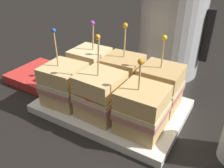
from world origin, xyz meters
TOP-DOWN VIEW (x-y plane):
  - ground_plane at (0.00, 0.00)m, footprint 6.00×6.00m
  - serving_platter at (0.00, 0.00)m, footprint 0.32×0.22m
  - sandwich_front_left at (-0.09, -0.05)m, footprint 0.09×0.09m
  - sandwich_front_center at (-0.00, -0.05)m, footprint 0.09×0.09m
  - sandwich_front_right at (0.10, -0.05)m, footprint 0.09×0.09m
  - sandwich_back_left at (-0.09, 0.05)m, footprint 0.09×0.09m
  - sandwich_back_center at (0.00, 0.05)m, footprint 0.09×0.09m
  - sandwich_back_right at (0.09, 0.04)m, footprint 0.09×0.09m
  - kettle_steel at (0.04, 0.26)m, footprint 0.20×0.18m
  - napkin_stack at (-0.25, 0.02)m, footprint 0.14×0.14m

SIDE VIEW (x-z plane):
  - ground_plane at x=0.00m, z-range 0.00..0.00m
  - serving_platter at x=0.00m, z-range 0.00..0.02m
  - napkin_stack at x=-0.25m, z-range 0.00..0.02m
  - sandwich_front_left at x=-0.09m, z-range -0.02..0.15m
  - sandwich_front_right at x=0.10m, z-range -0.01..0.14m
  - sandwich_back_right at x=0.09m, z-range -0.02..0.15m
  - sandwich_front_center at x=0.00m, z-range -0.02..0.15m
  - sandwich_back_center at x=0.00m, z-range -0.02..0.15m
  - sandwich_back_left at x=-0.09m, z-range -0.02..0.15m
  - kettle_steel at x=0.04m, z-range -0.01..0.25m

